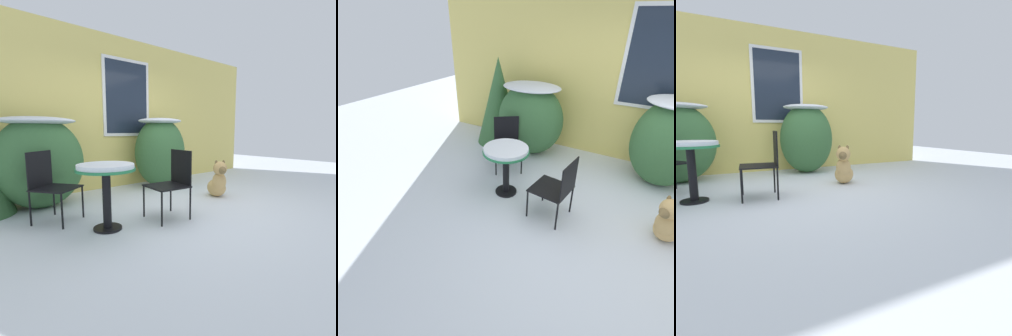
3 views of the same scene
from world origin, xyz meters
The scene contains 9 objects.
ground_plane centered at (0.00, 0.00, 0.00)m, with size 16.00×16.00×0.00m, color silver.
house_wall centered at (0.01, 2.20, 1.51)m, with size 8.00×0.10×2.99m.
shrub_left centered at (-1.68, 1.56, 0.72)m, with size 1.28×0.93×1.36m.
shrub_middle centered at (0.65, 1.62, 0.74)m, with size 1.09×0.93×1.41m.
evergreen_bush centered at (-2.47, 1.70, 0.87)m, with size 0.94×0.94×1.73m.
patio_table centered at (-1.36, 0.11, 0.63)m, with size 0.68×0.68×0.78m.
patio_chair_near_table centered at (-1.76, 0.83, 0.50)m, with size 0.67×0.67×0.90m.
patio_chair_far_side centered at (-0.49, -0.05, 0.50)m, with size 0.52×0.52×0.90m.
dog centered at (0.84, 0.24, 0.26)m, with size 0.48×0.59×0.66m.
Camera 2 is at (0.37, -2.79, 2.44)m, focal length 28.00 mm.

